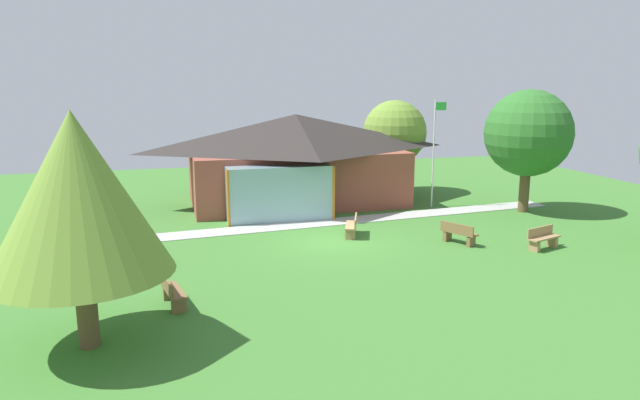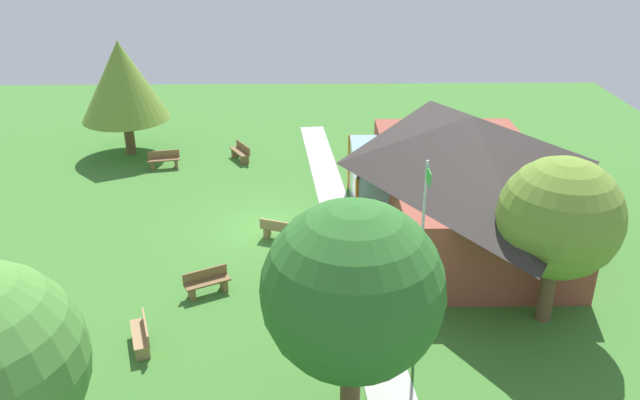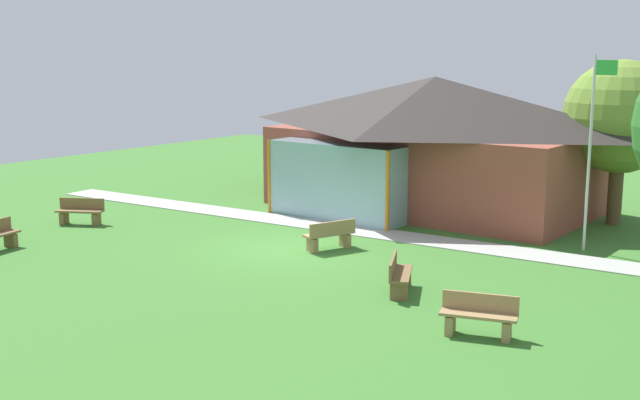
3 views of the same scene
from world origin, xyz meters
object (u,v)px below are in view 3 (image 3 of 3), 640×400
Objects in this scene: flagpole at (591,144)px; bench_mid_left at (81,212)px; bench_lawn_far_right at (479,317)px; bench_mid_right at (399,276)px; bench_rear_near_path at (330,236)px; tree_behind_pavilion_right at (620,117)px; pavilion at (430,141)px.

flagpole reaches higher than bench_mid_left.
bench_mid_right is at bearing -46.49° from bench_lawn_far_right.
bench_lawn_far_right is (0.71, -8.01, -2.60)m from flagpole.
bench_lawn_far_right and bench_rear_near_path have the same top height.
pavilion is at bearing -167.25° from tree_behind_pavilion_right.
flagpole is 7.63m from bench_rear_near_path.
flagpole is 3.48× the size of bench_lawn_far_right.
bench_lawn_far_right is 14.87m from bench_mid_left.
bench_mid_right is (4.49, -9.17, -2.00)m from pavilion.
bench_lawn_far_right is 1.02× the size of bench_mid_right.
tree_behind_pavilion_right is at bearing 12.75° from pavilion.
bench_lawn_far_right is at bearing -84.30° from tree_behind_pavilion_right.
pavilion is 7.63× the size of bench_mid_right.
flagpole is 4.06m from tree_behind_pavilion_right.
bench_rear_near_path is at bearing -148.75° from bench_mid_right.
bench_rear_near_path is 0.30× the size of tree_behind_pavilion_right.
bench_mid_right is 0.29× the size of tree_behind_pavilion_right.
tree_behind_pavilion_right is at bearing -11.81° from bench_rear_near_path.
bench_mid_left is 8.65m from bench_rear_near_path.
pavilion is 10.40m from bench_mid_right.
pavilion is 7.26m from bench_rear_near_path.
bench_lawn_far_right is 1.00× the size of bench_rear_near_path.
bench_mid_right is at bearing -107.53° from flagpole.
bench_mid_left is (-7.53, -9.20, -2.00)m from pavilion.
tree_behind_pavilion_right is at bearing -102.72° from bench_lawn_far_right.
tree_behind_pavilion_right reaches higher than bench_mid_right.
bench_mid_left is (-14.80, 1.44, 0.00)m from bench_lawn_far_right.
flagpole reaches higher than bench_mid_right.
bench_mid_left is at bearing -117.29° from bench_mid_right.
flagpole reaches higher than tree_behind_pavilion_right.
bench_mid_left is 0.98× the size of bench_rear_near_path.
bench_mid_left is at bearing 125.67° from bench_rear_near_path.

